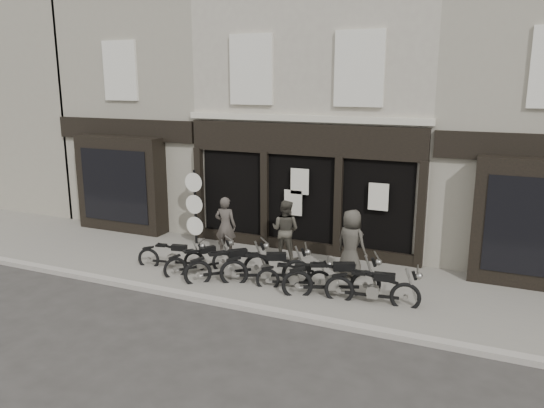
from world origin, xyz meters
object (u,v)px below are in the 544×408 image
at_px(man_left, 226,226).
at_px(motorcycle_0, 172,258).
at_px(motorcycle_3, 266,271).
at_px(motorcycle_1, 200,262).
at_px(motorcycle_6, 373,291).
at_px(motorcycle_4, 294,279).
at_px(man_centre, 285,230).
at_px(man_right, 351,243).
at_px(advert_sign_post, 195,210).
at_px(motorcycle_5, 333,282).
at_px(motorcycle_2, 229,268).

bearing_deg(man_left, motorcycle_0, 54.97).
xyz_separation_m(motorcycle_3, man_left, (-1.99, 1.53, 0.55)).
xyz_separation_m(motorcycle_1, motorcycle_6, (4.69, -0.17, 0.04)).
height_order(motorcycle_4, man_left, man_left).
height_order(motorcycle_0, motorcycle_6, motorcycle_6).
relative_size(man_centre, man_right, 0.97).
height_order(motorcycle_1, man_right, man_right).
height_order(motorcycle_4, man_centre, man_centre).
xyz_separation_m(man_left, man_right, (3.80, -0.20, 0.02)).
bearing_deg(motorcycle_1, man_right, -31.65).
relative_size(motorcycle_1, motorcycle_3, 0.77).
bearing_deg(advert_sign_post, man_centre, -4.74).
distance_m(motorcycle_0, motorcycle_4, 3.58).
distance_m(motorcycle_4, motorcycle_6, 1.98).
bearing_deg(motorcycle_5, motorcycle_0, 155.32).
height_order(motorcycle_6, advert_sign_post, advert_sign_post).
bearing_deg(advert_sign_post, motorcycle_5, -23.88).
relative_size(motorcycle_6, man_right, 1.24).
bearing_deg(motorcycle_3, man_centre, 74.25).
bearing_deg(motorcycle_1, man_left, 41.04).
xyz_separation_m(motorcycle_2, man_left, (-1.01, 1.70, 0.56)).
relative_size(motorcycle_6, advert_sign_post, 0.90).
bearing_deg(motorcycle_1, motorcycle_3, -51.42).
bearing_deg(motorcycle_2, motorcycle_3, -33.06).
distance_m(motorcycle_1, man_right, 4.02).
bearing_deg(motorcycle_3, motorcycle_6, -27.08).
bearing_deg(man_right, motorcycle_2, 48.44).
bearing_deg(motorcycle_4, motorcycle_5, -22.41).
distance_m(motorcycle_0, man_left, 1.85).
distance_m(man_centre, man_right, 2.15).
height_order(motorcycle_0, advert_sign_post, advert_sign_post).
relative_size(motorcycle_4, man_left, 1.04).
bearing_deg(motorcycle_2, advert_sign_post, 93.91).
relative_size(motorcycle_6, man_centre, 1.28).
bearing_deg(motorcycle_5, advert_sign_post, 133.14).
height_order(motorcycle_4, man_right, man_right).
relative_size(man_left, man_centre, 1.01).
bearing_deg(man_right, motorcycle_5, 108.79).
height_order(motorcycle_2, man_right, man_right).
distance_m(motorcycle_3, man_right, 2.31).
distance_m(motorcycle_3, man_centre, 1.99).
bearing_deg(man_right, motorcycle_6, 142.71).
bearing_deg(motorcycle_4, man_left, 132.19).
height_order(man_left, advert_sign_post, advert_sign_post).
height_order(motorcycle_2, man_left, man_left).
xyz_separation_m(motorcycle_3, man_centre, (-0.27, 1.89, 0.54)).
bearing_deg(motorcycle_0, man_centre, 24.50).
bearing_deg(motorcycle_3, man_left, 118.64).
relative_size(motorcycle_6, man_left, 1.27).
height_order(motorcycle_0, motorcycle_4, motorcycle_0).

